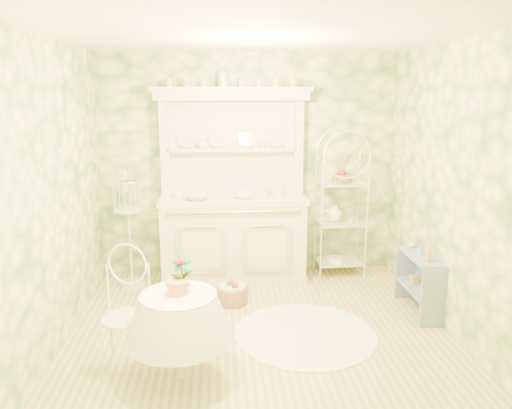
{
  "coord_description": "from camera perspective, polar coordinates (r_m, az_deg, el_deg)",
  "views": [
    {
      "loc": [
        -0.34,
        -4.28,
        2.24
      ],
      "look_at": [
        0.0,
        0.5,
        1.15
      ],
      "focal_mm": 35.0,
      "sensor_mm": 36.0,
      "label": 1
    }
  ],
  "objects": [
    {
      "name": "bakers_rack",
      "position": [
        6.2,
        9.69,
        0.23
      ],
      "size": [
        0.58,
        0.43,
        1.82
      ],
      "primitive_type": "cube",
      "rotation": [
        0.0,
        0.0,
        0.05
      ],
      "color": "white",
      "rests_on": "floor"
    },
    {
      "name": "potted_geranium",
      "position": [
        3.91,
        -8.44,
        -8.16
      ],
      "size": [
        0.18,
        0.14,
        0.31
      ],
      "primitive_type": "imported",
      "rotation": [
        0.0,
        0.0,
        0.19
      ],
      "color": "#3F7238",
      "rests_on": "round_table"
    },
    {
      "name": "cup_right",
      "position": [
        6.02,
        0.71,
        6.79
      ],
      "size": [
        0.11,
        0.11,
        0.09
      ],
      "primitive_type": "imported",
      "rotation": [
        0.0,
        0.0,
        0.19
      ],
      "color": "white",
      "rests_on": "kitchen_dresser"
    },
    {
      "name": "round_table",
      "position": [
        4.11,
        -8.71,
        -15.04
      ],
      "size": [
        0.67,
        0.67,
        0.66
      ],
      "primitive_type": "cylinder",
      "rotation": [
        0.0,
        0.0,
        0.11
      ],
      "color": "white",
      "rests_on": "floor"
    },
    {
      "name": "bottle_glass",
      "position": [
        5.59,
        17.37,
        -4.37
      ],
      "size": [
        0.08,
        0.08,
        0.09
      ],
      "primitive_type": "imported",
      "rotation": [
        0.0,
        0.0,
        -0.27
      ],
      "color": "silver",
      "rests_on": "side_shelf"
    },
    {
      "name": "wall_back",
      "position": [
        6.16,
        -0.87,
        4.49
      ],
      "size": [
        3.6,
        3.6,
        0.0
      ],
      "primitive_type": "plane",
      "color": "#F7F6B6",
      "rests_on": "floor"
    },
    {
      "name": "bowl_white",
      "position": [
        5.88,
        -1.38,
        0.8
      ],
      "size": [
        0.3,
        0.3,
        0.07
      ],
      "primitive_type": "imported",
      "rotation": [
        0.0,
        0.0,
        -0.42
      ],
      "color": "white",
      "rests_on": "kitchen_dresser"
    },
    {
      "name": "bottle_blue",
      "position": [
        5.38,
        18.26,
        -5.01
      ],
      "size": [
        0.05,
        0.05,
        0.09
      ],
      "primitive_type": "imported",
      "rotation": [
        0.0,
        0.0,
        0.37
      ],
      "color": "#8FB0C7",
      "rests_on": "side_shelf"
    },
    {
      "name": "ceiling",
      "position": [
        4.32,
        0.5,
        18.91
      ],
      "size": [
        3.6,
        3.6,
        0.0
      ],
      "primitive_type": "plane",
      "color": "white",
      "rests_on": "floor"
    },
    {
      "name": "floor_basket",
      "position": [
        5.47,
        -2.74,
        -10.03
      ],
      "size": [
        0.43,
        0.43,
        0.24
      ],
      "primitive_type": "cylinder",
      "rotation": [
        0.0,
        0.0,
        -0.21
      ],
      "color": "#986A48",
      "rests_on": "floor"
    },
    {
      "name": "kitchen_dresser",
      "position": [
        5.91,
        -2.65,
        2.11
      ],
      "size": [
        1.87,
        0.61,
        2.29
      ],
      "primitive_type": "cube",
      "color": "white",
      "rests_on": "floor"
    },
    {
      "name": "bowl_floral",
      "position": [
        5.84,
        -6.74,
        0.62
      ],
      "size": [
        0.28,
        0.28,
        0.07
      ],
      "primitive_type": "imported",
      "rotation": [
        0.0,
        0.0,
        0.01
      ],
      "color": "white",
      "rests_on": "kitchen_dresser"
    },
    {
      "name": "bottle_amber",
      "position": [
        5.18,
        19.08,
        -5.43
      ],
      "size": [
        0.09,
        0.09,
        0.16
      ],
      "primitive_type": "imported",
      "rotation": [
        0.0,
        0.0,
        -0.43
      ],
      "color": "gold",
      "rests_on": "side_shelf"
    },
    {
      "name": "side_shelf",
      "position": [
        5.46,
        18.16,
        -8.5
      ],
      "size": [
        0.29,
        0.74,
        0.63
      ],
      "primitive_type": "cube",
      "rotation": [
        0.0,
        0.0,
        -0.02
      ],
      "color": "#788CB4",
      "rests_on": "floor"
    },
    {
      "name": "wall_front",
      "position": [
        2.66,
        3.59,
        -6.74
      ],
      "size": [
        3.6,
        3.6,
        0.0
      ],
      "primitive_type": "plane",
      "color": "#F7F6B6",
      "rests_on": "floor"
    },
    {
      "name": "cup_left",
      "position": [
        6.0,
        -6.15,
        6.7
      ],
      "size": [
        0.15,
        0.15,
        0.09
      ],
      "primitive_type": "imported",
      "rotation": [
        0.0,
        0.0,
        -0.43
      ],
      "color": "white",
      "rests_on": "kitchen_dresser"
    },
    {
      "name": "wall_right",
      "position": [
        4.87,
        22.08,
        1.33
      ],
      "size": [
        3.6,
        3.6,
        0.0
      ],
      "primitive_type": "plane",
      "color": "#F7F6B6",
      "rests_on": "floor"
    },
    {
      "name": "birdcage_stand",
      "position": [
        5.94,
        -14.32,
        -1.92
      ],
      "size": [
        0.39,
        0.39,
        1.54
      ],
      "primitive_type": "cube",
      "rotation": [
        0.0,
        0.0,
        0.07
      ],
      "color": "white",
      "rests_on": "floor"
    },
    {
      "name": "wall_left",
      "position": [
        4.61,
        -22.43,
        0.7
      ],
      "size": [
        3.6,
        3.6,
        0.0
      ],
      "primitive_type": "plane",
      "color": "#F7F6B6",
      "rests_on": "floor"
    },
    {
      "name": "floor",
      "position": [
        4.85,
        0.44,
        -14.73
      ],
      "size": [
        3.6,
        3.6,
        0.0
      ],
      "primitive_type": "plane",
      "color": "#CAB781",
      "rests_on": "ground"
    },
    {
      "name": "lace_rug",
      "position": [
        4.89,
        5.65,
        -14.46
      ],
      "size": [
        1.69,
        1.69,
        0.01
      ],
      "primitive_type": "cylinder",
      "rotation": [
        0.0,
        0.0,
        -0.31
      ],
      "color": "white",
      "rests_on": "floor"
    },
    {
      "name": "cafe_chair",
      "position": [
        4.28,
        -14.57,
        -12.82
      ],
      "size": [
        0.48,
        0.48,
        0.84
      ],
      "primitive_type": "cube",
      "rotation": [
        0.0,
        0.0,
        -0.32
      ],
      "color": "white",
      "rests_on": "floor"
    }
  ]
}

